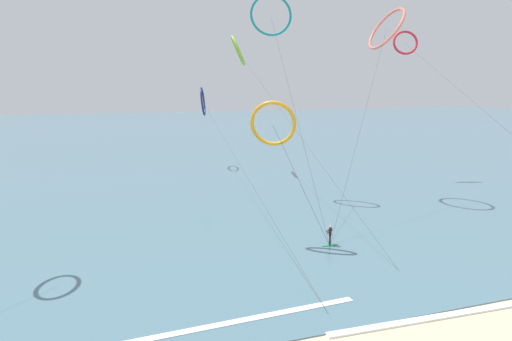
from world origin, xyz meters
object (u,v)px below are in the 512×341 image
object	(u,v)px
kite_crimson	(406,43)
kite_lime	(238,51)
kite_amber	(273,124)
surfer_emerald	(330,237)
kite_teal	(271,16)
kite_coral	(386,29)
kite_navy	(203,102)

from	to	relation	value
kite_crimson	kite_lime	bearing A→B (deg)	168.65
kite_amber	kite_lime	size ratio (longest dim) A/B	0.28
surfer_emerald	kite_crimson	size ratio (longest dim) A/B	0.05
kite_teal	kite_coral	bearing A→B (deg)	-168.48
kite_amber	kite_teal	distance (m)	19.38
kite_amber	kite_navy	xyz separation A→B (m)	(1.86, 36.54, 0.44)
kite_teal	kite_lime	xyz separation A→B (m)	(0.84, 16.15, -2.60)
kite_crimson	kite_navy	bearing A→B (deg)	164.61
kite_teal	kite_crimson	xyz separation A→B (m)	(20.92, 4.23, -1.96)
kite_amber	kite_coral	world-z (taller)	kite_coral
kite_amber	kite_navy	world-z (taller)	kite_navy
kite_coral	kite_teal	distance (m)	12.84
surfer_emerald	kite_amber	distance (m)	10.27
kite_coral	kite_crimson	distance (m)	12.36
surfer_emerald	kite_crimson	distance (m)	35.61
kite_teal	kite_lime	bearing A→B (deg)	-61.72
kite_navy	kite_coral	xyz separation A→B (m)	(15.51, -25.48, 8.63)
kite_amber	kite_navy	distance (m)	36.59
surfer_emerald	kite_navy	size ratio (longest dim) A/B	0.03
kite_coral	surfer_emerald	bearing A→B (deg)	-42.81
kite_amber	surfer_emerald	bearing A→B (deg)	-176.91
kite_amber	kite_navy	bearing A→B (deg)	-63.90
kite_amber	kite_teal	size ratio (longest dim) A/B	0.52
kite_amber	kite_crimson	distance (m)	33.88
kite_amber	kite_coral	size ratio (longest dim) A/B	0.55
surfer_emerald	kite_navy	world-z (taller)	kite_navy
kite_teal	kite_crimson	distance (m)	21.44
surfer_emerald	kite_amber	world-z (taller)	kite_amber
surfer_emerald	kite_teal	distance (m)	26.29
surfer_emerald	kite_crimson	bearing A→B (deg)	-22.34
kite_amber	kite_teal	world-z (taller)	kite_teal
surfer_emerald	kite_teal	world-z (taller)	kite_teal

